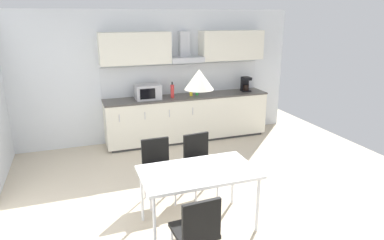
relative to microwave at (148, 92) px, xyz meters
name	(u,v)px	position (x,y,z in m)	size (l,w,h in m)	color
ground_plane	(198,209)	(0.07, -2.59, -1.07)	(7.67, 8.64, 0.02)	beige
wall_back	(147,77)	(0.07, 0.34, 0.23)	(6.13, 0.10, 2.58)	silver
kitchen_counter	(188,118)	(0.81, 0.00, -0.60)	(3.32, 0.61, 0.92)	#333333
backsplash_tile	(183,79)	(0.81, 0.28, 0.16)	(3.30, 0.02, 0.59)	silver
upper_wall_cabinets	(185,47)	(0.81, 0.13, 0.81)	(3.30, 0.40, 0.59)	silver
microwave	(148,92)	(0.00, 0.00, 0.00)	(0.48, 0.35, 0.28)	#ADADB2
coffee_maker	(245,84)	(2.11, 0.03, 0.01)	(0.18, 0.19, 0.30)	black
bottle_yellow	(191,90)	(0.87, -0.02, -0.02)	(0.06, 0.06, 0.28)	yellow
bottle_green	(197,91)	(1.01, 0.00, -0.05)	(0.06, 0.06, 0.21)	green
bottle_red	(172,91)	(0.47, -0.05, -0.01)	(0.07, 0.07, 0.31)	red
dining_table	(198,174)	(-0.06, -2.93, -0.38)	(1.36, 0.78, 0.73)	white
chair_far_left	(157,164)	(-0.36, -2.16, -0.53)	(0.41, 0.41, 0.87)	black
chair_far_right	(199,158)	(0.24, -2.16, -0.53)	(0.44, 0.44, 0.87)	black
chair_near_left	(197,228)	(-0.36, -3.70, -0.53)	(0.42, 0.42, 0.87)	black
pendant_lamp	(199,79)	(-0.06, -2.93, 0.75)	(0.32, 0.32, 0.22)	silver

